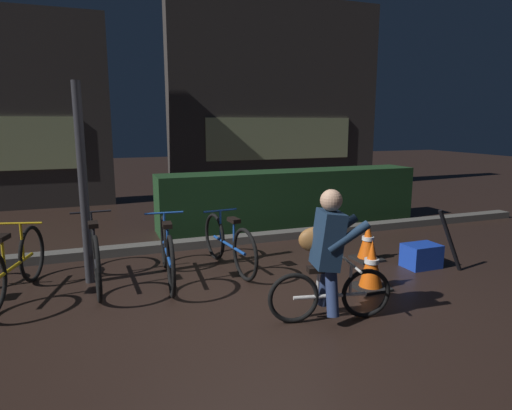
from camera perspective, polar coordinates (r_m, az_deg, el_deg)
ground_plane at (r=4.68m, az=0.26°, el=-12.35°), size 40.00×40.00×0.00m
sidewalk_curb at (r=6.65m, az=-6.44°, el=-4.83°), size 12.00×0.24×0.12m
hedge_row at (r=7.98m, az=4.54°, el=0.97°), size 4.80×0.70×0.98m
storefront_right at (r=12.22m, az=2.80°, el=13.86°), size 5.93×0.54×5.06m
street_post at (r=5.28m, az=-21.51°, el=2.39°), size 0.10×0.10×2.28m
parked_bike_left_mid at (r=5.32m, az=-29.01°, el=-6.95°), size 0.53×1.60×0.76m
parked_bike_center_left at (r=5.34m, az=-20.20°, el=-5.95°), size 0.46×1.75×0.81m
parked_bike_center_right at (r=5.24m, az=-11.46°, el=-5.97°), size 0.46×1.67×0.77m
parked_bike_right_mid at (r=5.56m, az=-3.56°, el=-5.03°), size 0.46×1.56×0.72m
traffic_cone_near at (r=5.09m, az=14.74°, el=-7.59°), size 0.36×0.36×0.56m
traffic_cone_far at (r=6.12m, az=14.30°, el=-4.65°), size 0.36×0.36×0.52m
blue_crate at (r=6.04m, az=20.65°, el=-6.18°), size 0.44×0.33×0.30m
cyclist at (r=4.12m, az=9.31°, el=-6.44°), size 1.17×0.59×1.25m
closed_umbrella at (r=5.94m, az=23.85°, el=-4.23°), size 0.40×0.09×0.80m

